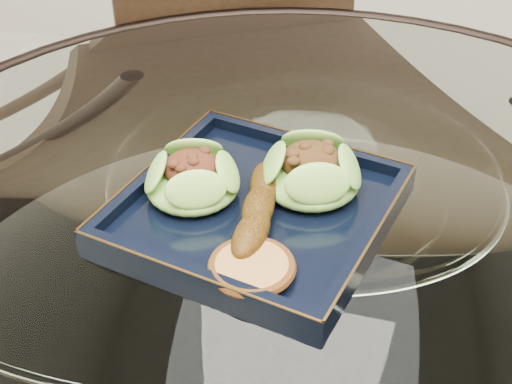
# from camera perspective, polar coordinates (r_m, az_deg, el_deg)

# --- Properties ---
(dining_table) EXTENTS (1.13, 1.13, 0.77)m
(dining_table) POSITION_cam_1_polar(r_m,az_deg,el_deg) (0.91, 3.38, -9.11)
(dining_table) COLOR white
(dining_table) RESTS_ON ground
(dining_chair) EXTENTS (0.60, 0.60, 1.05)m
(dining_chair) POSITION_cam_1_polar(r_m,az_deg,el_deg) (1.27, 0.10, 5.33)
(dining_chair) COLOR black
(dining_chair) RESTS_ON ground
(navy_plate) EXTENTS (0.34, 0.34, 0.02)m
(navy_plate) POSITION_cam_1_polar(r_m,az_deg,el_deg) (0.77, 0.00, -1.79)
(navy_plate) COLOR black
(navy_plate) RESTS_ON dining_table
(lettuce_wrap_left) EXTENTS (0.12, 0.12, 0.04)m
(lettuce_wrap_left) POSITION_cam_1_polar(r_m,az_deg,el_deg) (0.78, -5.11, 0.88)
(lettuce_wrap_left) COLOR #59A32F
(lettuce_wrap_left) RESTS_ON navy_plate
(lettuce_wrap_right) EXTENTS (0.14, 0.14, 0.04)m
(lettuce_wrap_right) POSITION_cam_1_polar(r_m,az_deg,el_deg) (0.78, 4.39, 1.40)
(lettuce_wrap_right) COLOR #4B8B28
(lettuce_wrap_right) RESTS_ON navy_plate
(roasted_plantain) EXTENTS (0.04, 0.16, 0.03)m
(roasted_plantain) POSITION_cam_1_polar(r_m,az_deg,el_deg) (0.74, 0.20, -1.28)
(roasted_plantain) COLOR #573509
(roasted_plantain) RESTS_ON navy_plate
(crumb_patty) EXTENTS (0.09, 0.09, 0.01)m
(crumb_patty) POSITION_cam_1_polar(r_m,az_deg,el_deg) (0.68, -0.34, -6.14)
(crumb_patty) COLOR #A66837
(crumb_patty) RESTS_ON navy_plate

